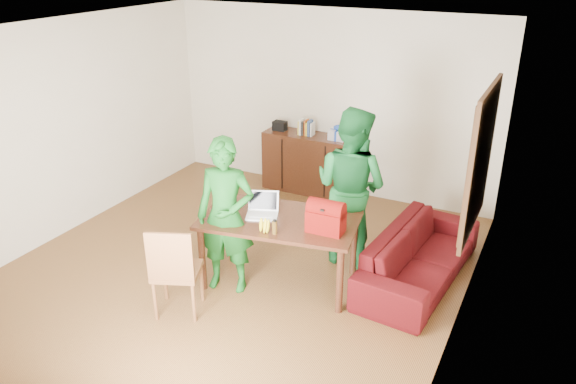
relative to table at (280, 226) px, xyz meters
The scene contains 10 objects.
room 0.84m from the table, behind, with size 5.20×5.70×2.90m.
table is the anchor object (origin of this frame).
chair 1.24m from the table, 124.34° to the right, with size 0.59×0.58×1.00m.
person_near 0.60m from the table, 142.46° to the right, with size 0.63×0.41×1.72m, color #125116.
person_far 0.98m from the table, 57.83° to the left, with size 0.91×0.71×1.88m, color #166329.
laptop 0.24m from the table, 164.73° to the right, with size 0.40×0.34×0.24m.
bananas 0.38m from the table, 88.41° to the right, with size 0.16×0.10×0.06m, color yellow, non-canonical shape.
bottle 0.40m from the table, 70.49° to the right, with size 0.05×0.05×0.16m, color #503712.
red_bag 0.61m from the table, ahead, with size 0.37×0.22×0.28m, color #720A07.
sofa 1.61m from the table, 28.19° to the left, with size 2.02×0.79×0.59m, color #37070C.
Camera 1 is at (3.09, -4.73, 3.49)m, focal length 35.00 mm.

